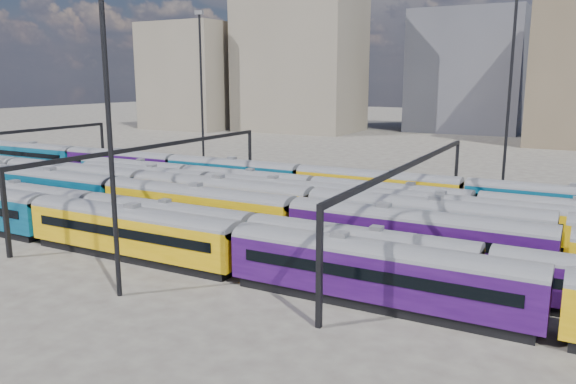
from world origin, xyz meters
The scene contains 13 objects.
ground centered at (0.00, 0.00, 0.00)m, with size 500.00×500.00×0.00m, color #46403B.
rake_0 centered at (-10.28, -15.00, 2.88)m, with size 110.91×3.25×5.48m.
rake_1 centered at (18.37, -10.00, 2.50)m, with size 116.27×2.84×4.77m.
rake_2 centered at (11.81, -5.00, 2.94)m, with size 113.11×3.31×5.59m.
rake_3 centered at (-0.06, 0.00, 2.94)m, with size 136.27×3.32×5.61m.
rake_4 centered at (13.99, 5.00, 2.64)m, with size 102.07×2.99×5.03m.
rake_5 centered at (14.18, 10.00, 2.45)m, with size 113.86×2.78×4.67m.
rake_6 centered at (-19.81, 15.00, 2.73)m, with size 105.42×3.09×5.20m.
gantry_1 centered at (-20.00, 0.00, 6.79)m, with size 0.35×40.35×8.03m.
gantry_2 centered at (10.00, 0.00, 6.79)m, with size 0.35×40.35×8.03m.
mast_1 centered at (-30.00, 22.00, 13.97)m, with size 1.40×0.50×25.60m.
mast_2 centered at (-5.00, -22.00, 13.97)m, with size 1.40×0.50×25.60m.
mast_3 centered at (15.00, 24.00, 13.97)m, with size 1.40×0.50×25.60m.
Camera 1 is at (23.89, -50.10, 15.45)m, focal length 35.00 mm.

